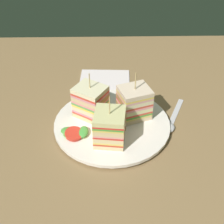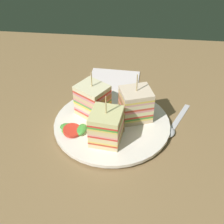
{
  "view_description": "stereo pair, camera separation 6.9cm",
  "coord_description": "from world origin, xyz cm",
  "views": [
    {
      "loc": [
        1.1,
        53.88,
        46.98
      ],
      "look_at": [
        0.0,
        0.0,
        4.36
      ],
      "focal_mm": 50.23,
      "sensor_mm": 36.0,
      "label": 1
    },
    {
      "loc": [
        -5.75,
        53.58,
        46.98
      ],
      "look_at": [
        0.0,
        0.0,
        4.36
      ],
      "focal_mm": 50.23,
      "sensor_mm": 36.0,
      "label": 2
    }
  ],
  "objects": [
    {
      "name": "chip_pile",
      "position": [
        -0.63,
        -1.28,
        2.62
      ],
      "size": [
        6.44,
        6.93,
        2.57
      ],
      "color": "#E8BD6F",
      "rests_on": "plate"
    },
    {
      "name": "ground_plane",
      "position": [
        0.0,
        0.0,
        -0.9
      ],
      "size": [
        102.63,
        95.77,
        1.8
      ],
      "primitive_type": "cube",
      "color": "olive"
    },
    {
      "name": "plate",
      "position": [
        0.0,
        0.0,
        0.82
      ],
      "size": [
        26.11,
        26.11,
        1.36
      ],
      "color": "white",
      "rests_on": "ground_plane"
    },
    {
      "name": "salad_garnish",
      "position": [
        8.12,
        3.98,
        1.99
      ],
      "size": [
        6.44,
        4.58,
        1.43
      ],
      "color": "#4A973C",
      "rests_on": "plate"
    },
    {
      "name": "sandwich_wedge_2",
      "position": [
        -5.02,
        -2.41,
        5.04
      ],
      "size": [
        8.16,
        7.65,
        11.42
      ],
      "rotation": [
        0.0,
        0.0,
        12.9
      ],
      "color": "beige",
      "rests_on": "plate"
    },
    {
      "name": "sandwich_wedge_0",
      "position": [
        4.73,
        -2.95,
        5.09
      ],
      "size": [
        8.61,
        8.32,
        11.06
      ],
      "rotation": [
        0.0,
        0.0,
        8.85
      ],
      "color": "#D2C486",
      "rests_on": "plate"
    },
    {
      "name": "spoon",
      "position": [
        -13.49,
        -0.52,
        0.4
      ],
      "size": [
        7.57,
        13.7,
        1.0
      ],
      "rotation": [
        0.0,
        0.0,
        1.15
      ],
      "color": "silver",
      "rests_on": "ground_plane"
    },
    {
      "name": "napkin",
      "position": [
        1.67,
        -18.81,
        0.25
      ],
      "size": [
        14.26,
        13.06,
        0.5
      ],
      "primitive_type": "cube",
      "rotation": [
        0.0,
        0.0,
        -0.05
      ],
      "color": "silver",
      "rests_on": "ground_plane"
    },
    {
      "name": "sandwich_wedge_1",
      "position": [
        0.58,
        5.54,
        4.88
      ],
      "size": [
        6.89,
        7.31,
        11.12
      ],
      "rotation": [
        0.0,
        0.0,
        10.88
      ],
      "color": "beige",
      "rests_on": "plate"
    }
  ]
}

